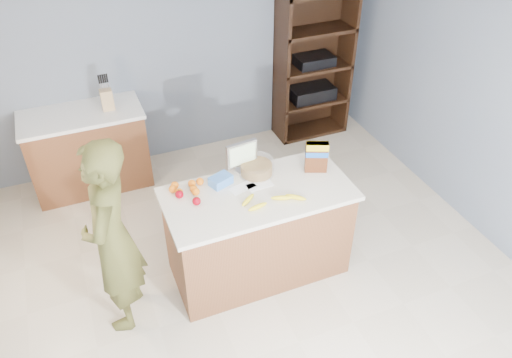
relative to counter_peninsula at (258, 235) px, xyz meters
name	(u,v)px	position (x,y,z in m)	size (l,w,h in m)	color
floor	(271,292)	(0.00, -0.30, -0.42)	(4.50, 5.00, 0.02)	beige
walls	(275,131)	(0.00, -0.30, 1.24)	(4.52, 5.02, 2.51)	slate
counter_peninsula	(258,235)	(0.00, 0.00, 0.00)	(1.56, 0.76, 0.90)	brown
back_cabinet	(88,150)	(-1.20, 1.90, 0.04)	(1.24, 0.62, 0.90)	brown
shelving_unit	(311,68)	(1.55, 2.05, 0.45)	(0.90, 0.40, 1.80)	black
person	(112,240)	(-1.20, -0.05, 0.43)	(0.62, 0.40, 1.69)	#48481F
knife_block	(107,99)	(-0.91, 1.87, 0.60)	(0.12, 0.10, 0.31)	tan
envelopes	(251,186)	(-0.03, 0.09, 0.49)	(0.38, 0.17, 0.00)	white
bananas	(271,200)	(0.04, -0.16, 0.50)	(0.53, 0.26, 0.04)	yellow
apples	(188,198)	(-0.56, 0.11, 0.52)	(0.17, 0.20, 0.07)	maroon
oranges	(187,187)	(-0.53, 0.24, 0.52)	(0.30, 0.21, 0.06)	orange
blue_carton	(221,180)	(-0.25, 0.22, 0.52)	(0.18, 0.12, 0.08)	blue
salad_bowl	(256,168)	(0.09, 0.25, 0.54)	(0.30, 0.30, 0.13)	#267219
tv	(242,155)	(-0.01, 0.34, 0.64)	(0.28, 0.12, 0.28)	silver
cereal_box	(317,155)	(0.57, 0.09, 0.65)	(0.20, 0.14, 0.28)	#592B14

